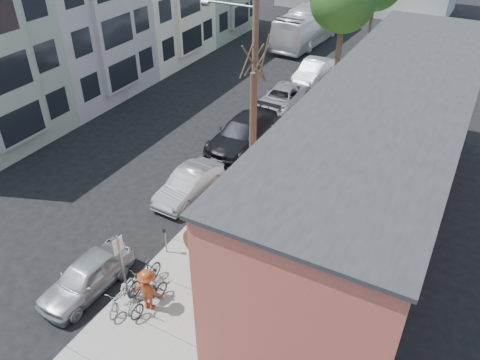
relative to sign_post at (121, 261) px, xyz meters
The scene contains 24 objects.
ground 4.46m from the sign_post, 125.31° to the left, with size 120.00×120.00×0.00m, color black.
sidewalk 14.55m from the sign_post, 82.44° to the left, with size 4.50×58.00×0.15m, color gray.
cafe_building 10.74m from the sign_post, 51.39° to the left, with size 6.60×20.20×6.61m.
apartment_row 22.55m from the sign_post, 129.35° to the left, with size 6.30×32.00×9.00m.
sign_post is the anchor object (origin of this frame).
parking_meter_near 2.68m from the sign_post, 92.26° to the left, with size 0.14×0.14×1.24m.
parking_meter_far 12.40m from the sign_post, 90.46° to the left, with size 0.14×0.14×1.24m.
utility_pole_near 10.43m from the sign_post, 89.76° to the left, with size 3.57×0.28×10.00m.
utility_pole_far 23.11m from the sign_post, 89.75° to the left, with size 1.80×0.28×10.00m.
tree_bare 8.98m from the sign_post, 87.11° to the left, with size 0.24×0.24×5.50m.
patio_chair_a 4.64m from the sign_post, 33.05° to the left, with size 0.50×0.50×0.88m, color #13432C, non-canonical shape.
patio_chair_b 3.76m from the sign_post, ahead, with size 0.50×0.50×0.88m, color #13432C, non-canonical shape.
patron_grey 3.81m from the sign_post, ahead, with size 0.67×0.44×1.84m, color gray.
patron_green 4.09m from the sign_post, 35.51° to the left, with size 0.77×0.60×1.58m, color #337F62.
cyclist 1.34m from the sign_post, ahead, with size 1.11×0.64×1.72m, color maroon.
cyclist_bike 1.60m from the sign_post, ahead, with size 0.64×1.85×0.97m, color black.
parked_bike_a 1.34m from the sign_post, 63.75° to the left, with size 0.51×1.82×1.10m, color black.
parked_bike_b 1.29m from the sign_post, 70.53° to the right, with size 0.63×1.81×0.95m, color slate.
car_0 1.97m from the sign_post, 167.21° to the right, with size 1.57×3.89×1.33m, color #A6A9AE.
car_1 6.68m from the sign_post, 103.64° to the left, with size 1.42×4.07×1.34m, color #A7ACAE.
car_2 11.90m from the sign_post, 97.51° to the left, with size 2.30×5.66×1.64m, color black.
car_3 17.55m from the sign_post, 95.75° to the left, with size 2.15×4.67×1.30m, color #A6A7AE.
car_4 22.65m from the sign_post, 93.93° to the left, with size 1.61×4.62×1.52m, color #ACADB4.
bus 31.69m from the sign_post, 99.26° to the left, with size 2.59×11.09×3.09m, color white.
Camera 1 is at (11.51, -11.69, 13.13)m, focal length 35.00 mm.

